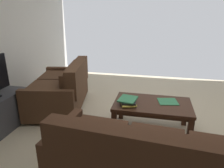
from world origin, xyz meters
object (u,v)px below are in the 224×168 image
(book_stack, at_px, (128,101))
(loose_magazine, at_px, (168,102))
(tv_remote, at_px, (129,97))
(loveseat_near, at_px, (62,89))
(sofa_main, at_px, (152,164))
(coffee_table, at_px, (152,107))

(book_stack, bearing_deg, loose_magazine, -161.37)
(book_stack, xyz_separation_m, tv_remote, (0.02, -0.22, -0.03))
(loveseat_near, relative_size, book_stack, 4.42)
(loveseat_near, relative_size, loose_magazine, 5.80)
(tv_remote, bearing_deg, sofa_main, 107.29)
(sofa_main, bearing_deg, loose_magazine, -98.00)
(tv_remote, bearing_deg, loose_magazine, 177.10)
(sofa_main, xyz_separation_m, loose_magazine, (-0.18, -1.26, 0.09))
(sofa_main, distance_m, coffee_table, 1.17)
(coffee_table, distance_m, book_stack, 0.37)
(coffee_table, bearing_deg, book_stack, 15.96)
(coffee_table, bearing_deg, sofa_main, 91.87)
(book_stack, relative_size, tv_remote, 2.15)
(coffee_table, relative_size, loose_magazine, 4.04)
(coffee_table, xyz_separation_m, book_stack, (0.34, 0.10, 0.11))
(tv_remote, height_order, loose_magazine, tv_remote)
(coffee_table, bearing_deg, loose_magazine, -157.28)
(sofa_main, bearing_deg, loveseat_near, -44.65)
(loose_magazine, bearing_deg, loveseat_near, 66.99)
(tv_remote, xyz_separation_m, loose_magazine, (-0.58, 0.03, -0.01))
(sofa_main, height_order, loose_magazine, sofa_main)
(sofa_main, distance_m, tv_remote, 1.35)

